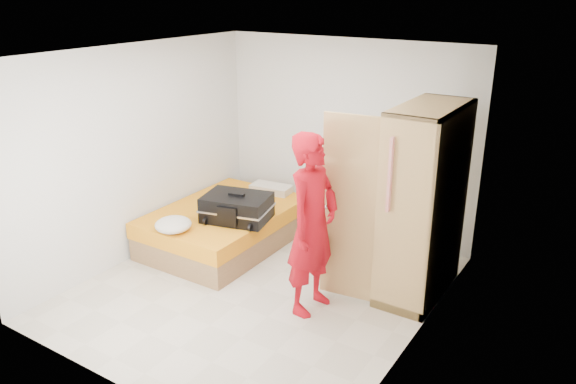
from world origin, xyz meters
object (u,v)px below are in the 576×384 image
Objects in this scene: person at (312,225)px; wardrobe at (417,208)px; bed at (224,227)px; suitcase at (237,208)px; round_cushion at (173,225)px.

wardrobe is at bearing -38.16° from person.
wardrobe is 1.10× the size of person.
wardrobe is 1.17m from person.
person is (1.73, -0.71, 0.70)m from bed.
bed is 2.62m from wardrobe.
wardrobe is (2.50, 0.18, 0.75)m from bed.
bed is 0.56m from suitcase.
wardrobe reaches higher than round_cushion.
bed is at bearing 70.59° from person.
bed is 1.06× the size of person.
person is at bearing -22.18° from bed.
suitcase is 2.13× the size of round_cushion.
suitcase reaches higher than round_cushion.
wardrobe is 2.20m from suitcase.
suitcase is 0.80m from round_cushion.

